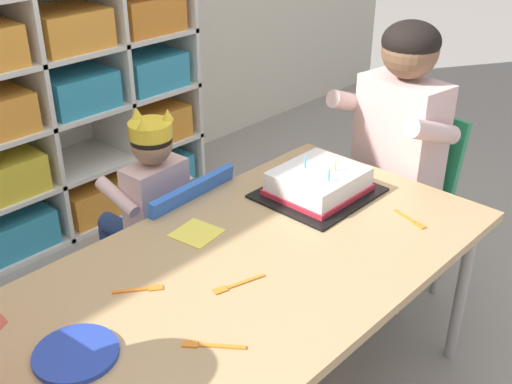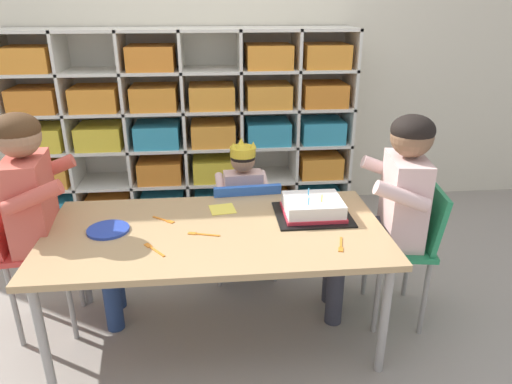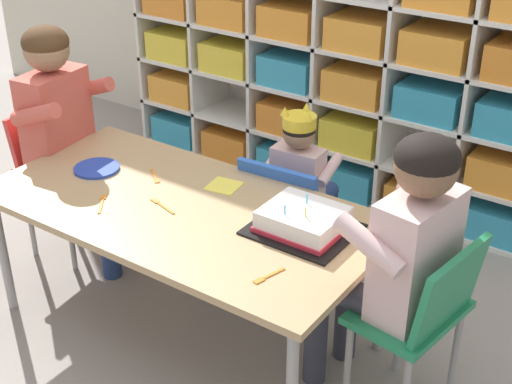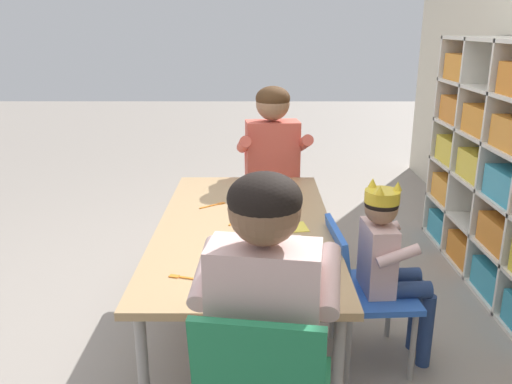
{
  "view_description": "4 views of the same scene",
  "coord_description": "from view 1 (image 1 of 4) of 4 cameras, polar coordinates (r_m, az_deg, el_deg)",
  "views": [
    {
      "loc": [
        -0.94,
        -0.93,
        1.49
      ],
      "look_at": [
        0.17,
        0.1,
        0.68
      ],
      "focal_mm": 43.82,
      "sensor_mm": 36.0,
      "label": 1
    },
    {
      "loc": [
        -0.0,
        -1.85,
        1.5
      ],
      "look_at": [
        0.19,
        0.06,
        0.7
      ],
      "focal_mm": 32.74,
      "sensor_mm": 36.0,
      "label": 2
    },
    {
      "loc": [
        1.55,
        -1.76,
        1.88
      ],
      "look_at": [
        0.3,
        0.05,
        0.68
      ],
      "focal_mm": 51.08,
      "sensor_mm": 36.0,
      "label": 3
    },
    {
      "loc": [
        2.15,
        0.05,
        1.39
      ],
      "look_at": [
        0.18,
        0.05,
        0.76
      ],
      "focal_mm": 37.05,
      "sensor_mm": 36.0,
      "label": 4
    }
  ],
  "objects": [
    {
      "name": "activity_table",
      "position": [
        1.65,
        -1.44,
        -8.09
      ],
      "size": [
        1.49,
        0.75,
        0.56
      ],
      "color": "tan",
      "rests_on": "ground"
    },
    {
      "name": "classroom_chair_blue",
      "position": [
        2.13,
        -7.59,
        -4.37
      ],
      "size": [
        0.4,
        0.37,
        0.61
      ],
      "rotation": [
        0.0,
        0.0,
        3.2
      ],
      "color": "blue",
      "rests_on": "ground"
    },
    {
      "name": "child_with_crown",
      "position": [
        2.13,
        -9.85,
        -0.27
      ],
      "size": [
        0.31,
        0.31,
        0.8
      ],
      "rotation": [
        0.0,
        0.0,
        3.2
      ],
      "color": "beige",
      "rests_on": "ground"
    },
    {
      "name": "classroom_chair_guest_side",
      "position": [
        2.37,
        13.31,
        0.9
      ],
      "size": [
        0.35,
        0.41,
        0.7
      ],
      "rotation": [
        0.0,
        0.0,
        -1.72
      ],
      "color": "#238451",
      "rests_on": "ground"
    },
    {
      "name": "guest_at_table_side",
      "position": [
        2.21,
        12.03,
        4.77
      ],
      "size": [
        0.45,
        0.44,
        1.04
      ],
      "rotation": [
        0.0,
        0.0,
        -1.72
      ],
      "color": "beige",
      "rests_on": "ground"
    },
    {
      "name": "birthday_cake_on_tray",
      "position": [
        1.96,
        5.72,
        0.73
      ],
      "size": [
        0.35,
        0.3,
        0.12
      ],
      "color": "black",
      "rests_on": "activity_table"
    },
    {
      "name": "paper_plate_stack",
      "position": [
        1.42,
        -16.11,
        -14.0
      ],
      "size": [
        0.18,
        0.18,
        0.01
      ],
      "primitive_type": "cylinder",
      "color": "#233DA3",
      "rests_on": "activity_table"
    },
    {
      "name": "paper_napkin_square",
      "position": [
        1.77,
        -5.46,
        -3.76
      ],
      "size": [
        0.13,
        0.13,
        0.0
      ],
      "primitive_type": "cube",
      "rotation": [
        0.0,
        0.0,
        0.15
      ],
      "color": "#F4DB4C",
      "rests_on": "activity_table"
    },
    {
      "name": "fork_at_table_front_edge",
      "position": [
        1.88,
        14.0,
        -2.52
      ],
      "size": [
        0.05,
        0.12,
        0.0
      ],
      "rotation": [
        0.0,
        0.0,
        1.29
      ],
      "color": "orange",
      "rests_on": "activity_table"
    },
    {
      "name": "fork_by_napkin",
      "position": [
        1.57,
        -10.42,
        -8.73
      ],
      "size": [
        0.11,
        0.09,
        0.0
      ],
      "rotation": [
        0.0,
        0.0,
        2.49
      ],
      "color": "orange",
      "rests_on": "activity_table"
    },
    {
      "name": "fork_scattered_mid_table",
      "position": [
        1.4,
        -4.27,
        -13.78
      ],
      "size": [
        0.1,
        0.12,
        0.0
      ],
      "rotation": [
        0.0,
        0.0,
        5.37
      ],
      "color": "orange",
      "rests_on": "activity_table"
    },
    {
      "name": "fork_near_child_seat",
      "position": [
        1.56,
        -1.85,
        -8.47
      ],
      "size": [
        0.14,
        0.05,
        0.0
      ],
      "rotation": [
        0.0,
        0.0,
        6.0
      ],
      "color": "orange",
      "rests_on": "activity_table"
    }
  ]
}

